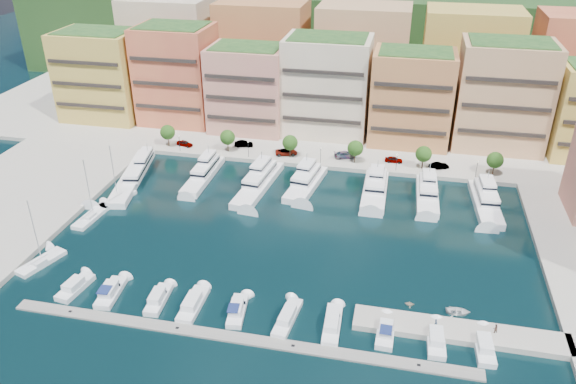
# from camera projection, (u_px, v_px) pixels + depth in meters

# --- Properties ---
(ground) EXTENTS (400.00, 400.00, 0.00)m
(ground) POSITION_uv_depth(u_px,v_px,m) (294.00, 235.00, 109.03)
(ground) COLOR black
(ground) RESTS_ON ground
(north_quay) EXTENTS (220.00, 64.00, 2.00)m
(north_quay) POSITION_uv_depth(u_px,v_px,m) (337.00, 122.00, 162.48)
(north_quay) COLOR #9E998E
(north_quay) RESTS_ON ground
(hillside) EXTENTS (240.00, 40.00, 58.00)m
(hillside) POSITION_uv_depth(u_px,v_px,m) (355.00, 76.00, 203.86)
(hillside) COLOR #1F3E19
(hillside) RESTS_ON ground
(south_pontoon) EXTENTS (72.00, 2.20, 0.35)m
(south_pontoon) POSITION_uv_depth(u_px,v_px,m) (234.00, 338.00, 83.73)
(south_pontoon) COLOR gray
(south_pontoon) RESTS_ON ground
(finger_pier) EXTENTS (32.00, 5.00, 2.00)m
(finger_pier) POSITION_uv_depth(u_px,v_px,m) (460.00, 334.00, 84.48)
(finger_pier) COLOR #9E998E
(finger_pier) RESTS_ON ground
(apartment_0) EXTENTS (22.00, 16.50, 24.80)m
(apartment_0) POSITION_uv_depth(u_px,v_px,m) (101.00, 75.00, 158.16)
(apartment_0) COLOR gold
(apartment_0) RESTS_ON north_quay
(apartment_1) EXTENTS (20.00, 16.50, 26.80)m
(apartment_1) POSITION_uv_depth(u_px,v_px,m) (177.00, 74.00, 155.31)
(apartment_1) COLOR #D87948
(apartment_1) RESTS_ON north_quay
(apartment_2) EXTENTS (20.00, 15.50, 22.80)m
(apartment_2) POSITION_uv_depth(u_px,v_px,m) (248.00, 88.00, 150.61)
(apartment_2) COLOR tan
(apartment_2) RESTS_ON north_quay
(apartment_3) EXTENTS (22.00, 16.50, 25.80)m
(apartment_3) POSITION_uv_depth(u_px,v_px,m) (327.00, 86.00, 147.72)
(apartment_3) COLOR beige
(apartment_3) RESTS_ON north_quay
(apartment_4) EXTENTS (20.00, 15.50, 23.80)m
(apartment_4) POSITION_uv_depth(u_px,v_px,m) (411.00, 98.00, 142.36)
(apartment_4) COLOR #BE7F47
(apartment_4) RESTS_ON north_quay
(apartment_5) EXTENTS (22.00, 16.50, 26.80)m
(apartment_5) POSITION_uv_depth(u_px,v_px,m) (502.00, 95.00, 139.28)
(apartment_5) COLOR tan
(apartment_5) RESTS_ON north_quay
(backblock_0) EXTENTS (26.00, 18.00, 30.00)m
(backblock_0) POSITION_uv_depth(u_px,v_px,m) (170.00, 47.00, 175.54)
(backblock_0) COLOR beige
(backblock_0) RESTS_ON north_quay
(backblock_1) EXTENTS (26.00, 18.00, 30.00)m
(backblock_1) POSITION_uv_depth(u_px,v_px,m) (263.00, 52.00, 169.95)
(backblock_1) COLOR #BE7F47
(backblock_1) RESTS_ON north_quay
(backblock_2) EXTENTS (26.00, 18.00, 30.00)m
(backblock_2) POSITION_uv_depth(u_px,v_px,m) (362.00, 58.00, 164.35)
(backblock_2) COLOR tan
(backblock_2) RESTS_ON north_quay
(backblock_3) EXTENTS (26.00, 18.00, 30.00)m
(backblock_3) POSITION_uv_depth(u_px,v_px,m) (468.00, 64.00, 158.76)
(backblock_3) COLOR gold
(backblock_3) RESTS_ON north_quay
(tree_0) EXTENTS (3.80, 3.80, 5.65)m
(tree_0) POSITION_uv_depth(u_px,v_px,m) (168.00, 132.00, 143.14)
(tree_0) COLOR #473323
(tree_0) RESTS_ON north_quay
(tree_1) EXTENTS (3.80, 3.80, 5.65)m
(tree_1) POSITION_uv_depth(u_px,v_px,m) (227.00, 137.00, 140.15)
(tree_1) COLOR #473323
(tree_1) RESTS_ON north_quay
(tree_2) EXTENTS (3.80, 3.80, 5.65)m
(tree_2) POSITION_uv_depth(u_px,v_px,m) (290.00, 143.00, 137.17)
(tree_2) COLOR #473323
(tree_2) RESTS_ON north_quay
(tree_3) EXTENTS (3.80, 3.80, 5.65)m
(tree_3) POSITION_uv_depth(u_px,v_px,m) (355.00, 148.00, 134.19)
(tree_3) COLOR #473323
(tree_3) RESTS_ON north_quay
(tree_4) EXTENTS (3.80, 3.80, 5.65)m
(tree_4) POSITION_uv_depth(u_px,v_px,m) (424.00, 154.00, 131.20)
(tree_4) COLOR #473323
(tree_4) RESTS_ON north_quay
(tree_5) EXTENTS (3.80, 3.80, 5.65)m
(tree_5) POSITION_uv_depth(u_px,v_px,m) (495.00, 160.00, 128.22)
(tree_5) COLOR #473323
(tree_5) RESTS_ON north_quay
(lamppost_0) EXTENTS (0.30, 0.30, 4.20)m
(lamppost_0) POSITION_uv_depth(u_px,v_px,m) (179.00, 140.00, 140.84)
(lamppost_0) COLOR black
(lamppost_0) RESTS_ON north_quay
(lamppost_1) EXTENTS (0.30, 0.30, 4.20)m
(lamppost_1) POSITION_uv_depth(u_px,v_px,m) (248.00, 146.00, 137.48)
(lamppost_1) COLOR black
(lamppost_1) RESTS_ON north_quay
(lamppost_2) EXTENTS (0.30, 0.30, 4.20)m
(lamppost_2) POSITION_uv_depth(u_px,v_px,m) (321.00, 153.00, 134.13)
(lamppost_2) COLOR black
(lamppost_2) RESTS_ON north_quay
(lamppost_3) EXTENTS (0.30, 0.30, 4.20)m
(lamppost_3) POSITION_uv_depth(u_px,v_px,m) (397.00, 159.00, 130.77)
(lamppost_3) COLOR black
(lamppost_3) RESTS_ON north_quay
(lamppost_4) EXTENTS (0.30, 0.30, 4.20)m
(lamppost_4) POSITION_uv_depth(u_px,v_px,m) (477.00, 166.00, 127.41)
(lamppost_4) COLOR black
(lamppost_4) RESTS_ON north_quay
(yacht_0) EXTENTS (9.47, 27.83, 7.30)m
(yacht_0) POSITION_uv_depth(u_px,v_px,m) (134.00, 173.00, 130.30)
(yacht_0) COLOR white
(yacht_0) RESTS_ON ground
(yacht_1) EXTENTS (4.25, 19.65, 7.30)m
(yacht_1) POSITION_uv_depth(u_px,v_px,m) (204.00, 173.00, 130.50)
(yacht_1) COLOR white
(yacht_1) RESTS_ON ground
(yacht_2) EXTENTS (6.96, 23.10, 7.30)m
(yacht_2) POSITION_uv_depth(u_px,v_px,m) (259.00, 181.00, 126.71)
(yacht_2) COLOR white
(yacht_2) RESTS_ON ground
(yacht_3) EXTENTS (7.36, 18.38, 7.30)m
(yacht_3) POSITION_uv_depth(u_px,v_px,m) (306.00, 181.00, 126.69)
(yacht_3) COLOR white
(yacht_3) RESTS_ON ground
(yacht_4) EXTENTS (5.22, 18.10, 7.30)m
(yacht_4) POSITION_uv_depth(u_px,v_px,m) (375.00, 189.00, 123.75)
(yacht_4) COLOR white
(yacht_4) RESTS_ON ground
(yacht_5) EXTENTS (4.87, 17.51, 7.30)m
(yacht_5) POSITION_uv_depth(u_px,v_px,m) (427.00, 192.00, 121.89)
(yacht_5) COLOR white
(yacht_5) RESTS_ON ground
(yacht_6) EXTENTS (5.98, 19.63, 7.30)m
(yacht_6) POSITION_uv_depth(u_px,v_px,m) (485.00, 200.00, 118.88)
(yacht_6) COLOR white
(yacht_6) RESTS_ON ground
(cruiser_0) EXTENTS (3.66, 7.67, 2.55)m
(cruiser_0) POSITION_uv_depth(u_px,v_px,m) (75.00, 287.00, 93.62)
(cruiser_0) COLOR white
(cruiser_0) RESTS_ON ground
(cruiser_1) EXTENTS (3.51, 8.16, 2.66)m
(cruiser_1) POSITION_uv_depth(u_px,v_px,m) (111.00, 293.00, 92.38)
(cruiser_1) COLOR white
(cruiser_1) RESTS_ON ground
(cruiser_2) EXTENTS (2.95, 7.75, 2.55)m
(cruiser_2) POSITION_uv_depth(u_px,v_px,m) (158.00, 300.00, 90.84)
(cruiser_2) COLOR white
(cruiser_2) RESTS_ON ground
(cruiser_3) EXTENTS (2.74, 8.80, 2.55)m
(cruiser_3) POSITION_uv_depth(u_px,v_px,m) (193.00, 305.00, 89.72)
(cruiser_3) COLOR white
(cruiser_3) RESTS_ON ground
(cruiser_4) EXTENTS (3.35, 7.87, 2.66)m
(cruiser_4) POSITION_uv_depth(u_px,v_px,m) (237.00, 311.00, 88.33)
(cruiser_4) COLOR white
(cruiser_4) RESTS_ON ground
(cruiser_5) EXTENTS (3.27, 9.29, 2.55)m
(cruiser_5) POSITION_uv_depth(u_px,v_px,m) (287.00, 318.00, 86.83)
(cruiser_5) COLOR white
(cruiser_5) RESTS_ON ground
(cruiser_6) EXTENTS (2.82, 9.13, 2.55)m
(cruiser_6) POSITION_uv_depth(u_px,v_px,m) (332.00, 325.00, 85.52)
(cruiser_6) COLOR white
(cruiser_6) RESTS_ON ground
(cruiser_7) EXTENTS (2.71, 7.13, 2.66)m
(cruiser_7) POSITION_uv_depth(u_px,v_px,m) (385.00, 332.00, 84.02)
(cruiser_7) COLOR white
(cruiser_7) RESTS_ON ground
(cruiser_8) EXTENTS (2.84, 7.81, 2.55)m
(cruiser_8) POSITION_uv_depth(u_px,v_px,m) (436.00, 340.00, 82.67)
(cruiser_8) COLOR white
(cruiser_8) RESTS_ON ground
(cruiser_9) EXTENTS (2.98, 7.92, 2.55)m
(cruiser_9) POSITION_uv_depth(u_px,v_px,m) (484.00, 347.00, 81.40)
(cruiser_9) COLOR white
(cruiser_9) RESTS_ON ground
(sailboat_1) EXTENTS (3.65, 10.69, 13.20)m
(sailboat_1) POSITION_uv_depth(u_px,v_px,m) (92.00, 217.00, 114.59)
(sailboat_1) COLOR white
(sailboat_1) RESTS_ON ground
(sailboat_0) EXTENTS (5.58, 9.48, 13.20)m
(sailboat_0) POSITION_uv_depth(u_px,v_px,m) (41.00, 263.00, 100.29)
(sailboat_0) COLOR white
(sailboat_0) RESTS_ON ground
(sailboat_2) EXTENTS (5.37, 9.56, 13.20)m
(sailboat_2) POSITION_uv_depth(u_px,v_px,m) (117.00, 200.00, 120.81)
(sailboat_2) COLOR white
(sailboat_2) RESTS_ON ground
(tender_2) EXTENTS (4.02, 2.99, 0.80)m
(tender_2) POSITION_uv_depth(u_px,v_px,m) (458.00, 311.00, 88.47)
(tender_2) COLOR silver
(tender_2) RESTS_ON ground
(tender_1) EXTENTS (1.54, 1.33, 0.81)m
(tender_1) POSITION_uv_depth(u_px,v_px,m) (410.00, 304.00, 90.16)
(tender_1) COLOR beige
(tender_1) RESTS_ON ground
(car_0) EXTENTS (4.57, 2.67, 1.46)m
(car_0) POSITION_uv_depth(u_px,v_px,m) (185.00, 143.00, 144.45)
(car_0) COLOR gray
(car_0) RESTS_ON north_quay
(car_1) EXTENTS (4.94, 2.55, 1.55)m
(car_1) POSITION_uv_depth(u_px,v_px,m) (244.00, 144.00, 144.05)
(car_1) COLOR gray
(car_1) RESTS_ON north_quay
(car_2) EXTENTS (5.97, 3.99, 1.52)m
(car_2) POSITION_uv_depth(u_px,v_px,m) (286.00, 152.00, 139.56)
(car_2) COLOR gray
(car_2) RESTS_ON north_quay
(car_3) EXTENTS (6.00, 4.10, 1.61)m
(car_3) POSITION_uv_depth(u_px,v_px,m) (345.00, 155.00, 138.02)
(car_3) COLOR gray
(car_3) RESTS_ON north_quay
(car_4) EXTENTS (4.26, 1.76, 1.44)m
(car_4) POSITION_uv_depth(u_px,v_px,m) (394.00, 159.00, 135.74)
(car_4) COLOR gray
(car_4) RESTS_ON north_quay
(car_5) EXTENTS (4.91, 3.41, 1.53)m
(car_5) POSITION_uv_depth(u_px,v_px,m) (439.00, 166.00, 132.52)
(car_5) COLOR gray
(car_5) RESTS_ON north_quay
(person_0) EXTENTS (0.62, 0.67, 1.53)m
(person_0) POSITION_uv_depth(u_px,v_px,m) (436.00, 323.00, 84.06)
(person_0) COLOR #293A53
(person_0) RESTS_ON finger_pier
(person_1) EXTENTS (0.93, 0.85, 1.56)m
(person_1) POSITION_uv_depth(u_px,v_px,m) (495.00, 328.00, 83.03)
(person_1) COLOR #4B372D
(person_1) RESTS_ON finger_pier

